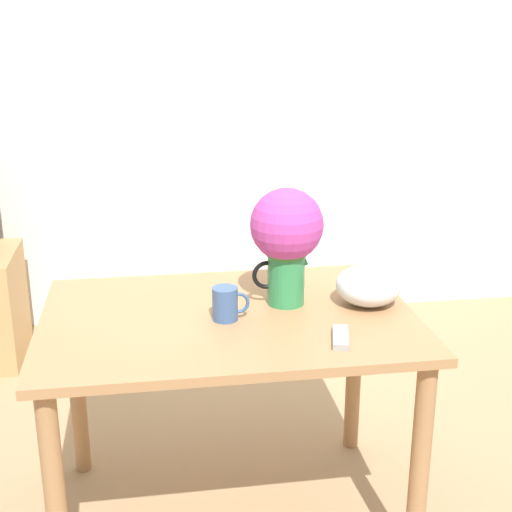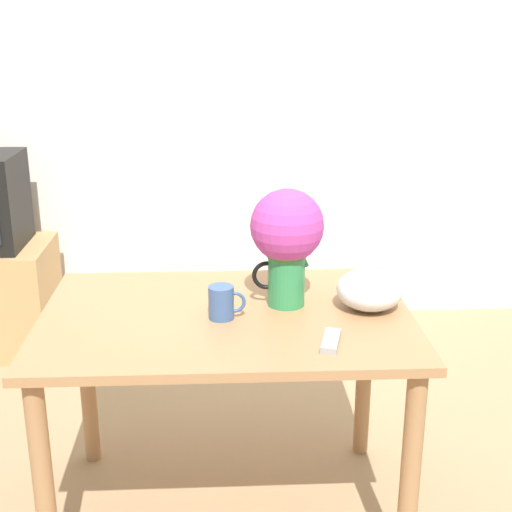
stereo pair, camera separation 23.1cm
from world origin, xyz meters
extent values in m
plane|color=#9E7F5B|center=(0.00, 0.00, 0.00)|extent=(12.00, 12.00, 0.00)
cube|color=silver|center=(0.00, 1.75, 1.30)|extent=(8.00, 0.05, 2.60)
cube|color=#A3754C|center=(-0.15, -0.07, 0.75)|extent=(1.19, 0.82, 0.03)
cylinder|color=#A3754C|center=(-0.69, -0.42, 0.37)|extent=(0.06, 0.06, 0.73)
cylinder|color=#A3754C|center=(0.39, -0.42, 0.37)|extent=(0.06, 0.06, 0.73)
cylinder|color=#A3754C|center=(-0.69, 0.28, 0.37)|extent=(0.06, 0.06, 0.73)
cylinder|color=#A3754C|center=(0.39, 0.28, 0.37)|extent=(0.06, 0.06, 0.73)
cylinder|color=#2D844C|center=(0.05, 0.00, 0.86)|extent=(0.12, 0.12, 0.19)
cone|color=#2D844C|center=(0.10, 0.00, 0.92)|extent=(0.04, 0.04, 0.05)
torus|color=black|center=(-0.01, 0.00, 0.87)|extent=(0.10, 0.01, 0.10)
sphere|color=#3D7033|center=(0.05, 0.00, 0.99)|extent=(0.18, 0.18, 0.18)
sphere|color=#B23D99|center=(0.05, 0.00, 1.04)|extent=(0.24, 0.24, 0.24)
cylinder|color=#385689|center=(-0.17, -0.11, 0.82)|extent=(0.08, 0.08, 0.11)
torus|color=#385689|center=(-0.12, -0.11, 0.82)|extent=(0.07, 0.01, 0.07)
ellipsoid|color=silver|center=(0.32, -0.05, 0.83)|extent=(0.22, 0.22, 0.13)
cube|color=#999999|center=(0.15, -0.31, 0.77)|extent=(0.08, 0.15, 0.02)
camera|label=1|loc=(-0.39, -2.17, 1.66)|focal=50.00mm
camera|label=2|loc=(-0.16, -2.19, 1.66)|focal=50.00mm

